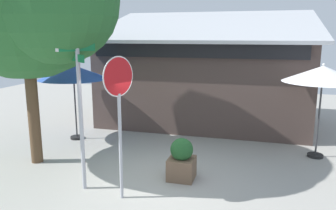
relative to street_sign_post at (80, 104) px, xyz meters
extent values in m
cube|color=#9E9B93|center=(1.29, 0.95, -2.02)|extent=(28.00, 28.00, 0.10)
cube|color=#473833|center=(1.63, 6.86, -0.33)|extent=(7.68, 4.49, 3.28)
cube|color=#B7BABF|center=(1.63, 6.71, 1.85)|extent=(8.18, 5.08, 1.31)
cube|color=black|center=(1.63, 4.56, 0.96)|extent=(7.08, 0.16, 0.44)
cylinder|color=#A8AAB2|center=(0.00, 0.00, -0.33)|extent=(0.09, 0.09, 3.29)
cube|color=#116B38|center=(0.00, 0.00, 1.22)|extent=(0.54, 0.60, 0.16)
cube|color=#116B38|center=(0.00, 0.00, 1.00)|extent=(0.60, 0.54, 0.16)
cube|color=white|center=(-0.28, -0.31, 1.22)|extent=(0.07, 0.07, 0.16)
cylinder|color=#A8AAB2|center=(1.01, -0.19, -0.83)|extent=(0.07, 0.07, 2.29)
cylinder|color=white|center=(1.01, -0.19, 0.66)|extent=(0.32, 0.77, 0.82)
cylinder|color=red|center=(1.01, -0.19, 0.66)|extent=(0.32, 0.72, 0.77)
cylinder|color=black|center=(-2.15, 3.32, -1.93)|extent=(0.44, 0.44, 0.08)
cylinder|color=#333335|center=(-2.15, 3.32, -0.93)|extent=(0.05, 0.05, 2.08)
cone|color=#2D56B7|center=(-2.15, 3.32, 0.29)|extent=(2.27, 2.27, 0.46)
sphere|color=silver|center=(-2.15, 3.32, 0.55)|extent=(0.08, 0.08, 0.08)
cylinder|color=black|center=(5.40, 3.61, -1.93)|extent=(0.44, 0.44, 0.08)
cylinder|color=#333335|center=(5.40, 3.61, -0.86)|extent=(0.05, 0.05, 2.23)
cone|color=white|center=(5.40, 3.61, 0.43)|extent=(2.17, 2.17, 0.45)
sphere|color=silver|center=(5.40, 3.61, 0.68)|extent=(0.08, 0.08, 0.08)
cylinder|color=brown|center=(-2.10, 1.13, -0.52)|extent=(0.31, 0.31, 2.91)
sphere|color=#28602D|center=(-0.79, 0.54, 2.25)|extent=(2.90, 2.90, 2.90)
cube|color=brown|center=(2.02, 1.11, -1.71)|extent=(0.63, 0.63, 0.53)
sphere|color=#1E4C23|center=(2.02, 1.11, -1.22)|extent=(0.55, 0.55, 0.55)
camera|label=1|loc=(3.77, -6.35, 1.48)|focal=35.81mm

